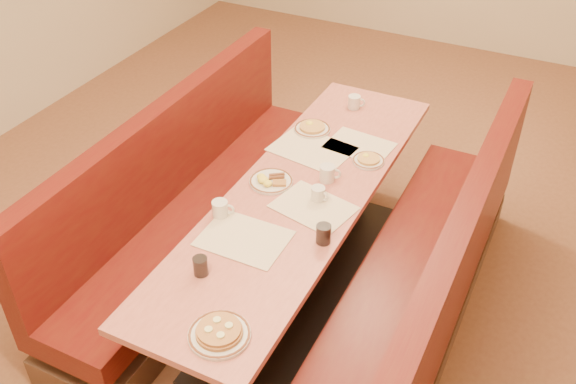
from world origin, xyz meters
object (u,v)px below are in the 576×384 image
at_px(diner_table, 300,244).
at_px(booth_right, 423,286).
at_px(booth_left, 193,210).
at_px(pancake_plate, 219,333).
at_px(coffee_mug_c, 328,173).
at_px(coffee_mug_d, 355,102).
at_px(coffee_mug_b, 221,209).
at_px(soda_tumbler_near, 201,266).
at_px(eggs_plate, 271,181).
at_px(soda_tumbler_mid, 324,234).
at_px(coffee_mug_a, 318,194).

bearing_deg(diner_table, booth_right, 0.00).
xyz_separation_m(diner_table, booth_left, (-0.73, 0.00, -0.01)).
height_order(booth_left, pancake_plate, booth_left).
relative_size(coffee_mug_c, coffee_mug_d, 1.05).
height_order(booth_left, coffee_mug_c, booth_left).
bearing_deg(coffee_mug_b, soda_tumbler_near, -91.10).
height_order(coffee_mug_b, coffee_mug_d, coffee_mug_b).
height_order(diner_table, booth_left, booth_left).
xyz_separation_m(booth_right, pancake_plate, (-0.60, -1.06, 0.41)).
relative_size(eggs_plate, coffee_mug_c, 2.04).
bearing_deg(pancake_plate, soda_tumbler_near, 133.63).
relative_size(coffee_mug_d, soda_tumbler_mid, 1.11).
height_order(booth_left, booth_right, same).
bearing_deg(soda_tumbler_near, diner_table, 79.86).
bearing_deg(booth_right, soda_tumbler_near, -138.30).
bearing_deg(eggs_plate, pancake_plate, -73.51).
xyz_separation_m(booth_left, coffee_mug_c, (0.82, 0.16, 0.44)).
relative_size(pancake_plate, coffee_mug_c, 2.22).
distance_m(booth_left, coffee_mug_b, 0.73).
relative_size(booth_right, coffee_mug_d, 22.20).
distance_m(pancake_plate, coffee_mug_c, 1.22).
xyz_separation_m(coffee_mug_a, coffee_mug_d, (-0.19, 1.01, 0.00)).
height_order(pancake_plate, soda_tumbler_near, soda_tumbler_near).
distance_m(diner_table, coffee_mug_a, 0.43).
bearing_deg(soda_tumbler_near, coffee_mug_d, 88.04).
distance_m(pancake_plate, coffee_mug_a, 1.03).
bearing_deg(eggs_plate, coffee_mug_a, -4.84).
relative_size(booth_left, soda_tumbler_near, 26.52).
bearing_deg(booth_left, booth_right, 0.00).
height_order(pancake_plate, coffee_mug_d, coffee_mug_d).
bearing_deg(pancake_plate, coffee_mug_b, 120.59).
relative_size(coffee_mug_b, soda_tumbler_mid, 1.12).
distance_m(coffee_mug_b, coffee_mug_c, 0.64).
relative_size(pancake_plate, soda_tumbler_mid, 2.58).
relative_size(booth_left, eggs_plate, 10.39).
bearing_deg(booth_left, soda_tumbler_mid, -17.87).
height_order(eggs_plate, soda_tumbler_mid, soda_tumbler_mid).
height_order(coffee_mug_b, soda_tumbler_mid, soda_tumbler_mid).
height_order(booth_right, soda_tumbler_mid, booth_right).
height_order(booth_left, soda_tumbler_near, booth_left).
bearing_deg(eggs_plate, coffee_mug_c, 31.05).
distance_m(eggs_plate, coffee_mug_d, 0.99).
relative_size(booth_right, soda_tumbler_near, 26.52).
height_order(coffee_mug_d, soda_tumbler_mid, soda_tumbler_mid).
xyz_separation_m(booth_left, eggs_plate, (0.55, -0.00, 0.40)).
distance_m(booth_left, coffee_mug_c, 0.94).
xyz_separation_m(eggs_plate, coffee_mug_d, (0.10, 0.99, 0.03)).
distance_m(diner_table, booth_right, 0.73).
height_order(booth_right, coffee_mug_a, booth_right).
relative_size(booth_right, pancake_plate, 9.53).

